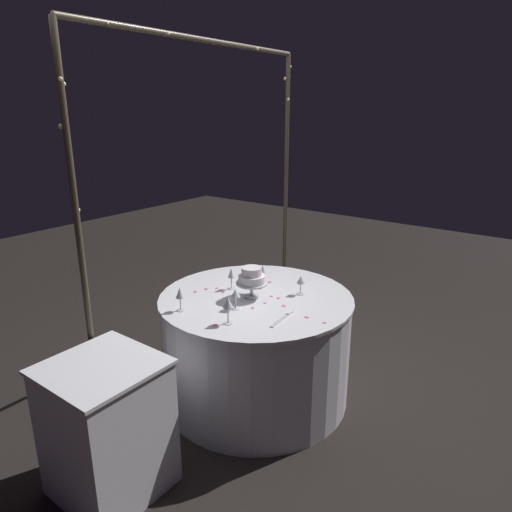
% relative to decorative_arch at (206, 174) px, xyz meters
% --- Properties ---
extents(ground_plane, '(12.00, 12.00, 0.00)m').
position_rel_decorative_arch_xyz_m(ground_plane, '(-0.00, -0.44, -1.61)').
color(ground_plane, black).
extents(decorative_arch, '(2.13, 0.06, 2.50)m').
position_rel_decorative_arch_xyz_m(decorative_arch, '(0.00, 0.00, 0.00)').
color(decorative_arch, '#473D2D').
rests_on(decorative_arch, ground).
extents(main_table, '(1.36, 1.36, 0.80)m').
position_rel_decorative_arch_xyz_m(main_table, '(-0.00, -0.44, -1.21)').
color(main_table, white).
rests_on(main_table, ground).
extents(side_table, '(0.57, 0.57, 0.78)m').
position_rel_decorative_arch_xyz_m(side_table, '(-1.19, -0.32, -1.22)').
color(side_table, white).
rests_on(side_table, ground).
extents(tiered_cake, '(0.22, 0.22, 0.22)m').
position_rel_decorative_arch_xyz_m(tiered_cake, '(-0.03, -0.42, -0.67)').
color(tiered_cake, silver).
rests_on(tiered_cake, main_table).
extents(wine_glass_0, '(0.06, 0.06, 0.15)m').
position_rel_decorative_arch_xyz_m(wine_glass_0, '(0.23, -0.33, -0.71)').
color(wine_glass_0, silver).
rests_on(wine_glass_0, main_table).
extents(wine_glass_1, '(0.06, 0.06, 0.17)m').
position_rel_decorative_arch_xyz_m(wine_glass_1, '(-0.45, -0.55, -0.68)').
color(wine_glass_1, silver).
rests_on(wine_glass_1, main_table).
extents(wine_glass_2, '(0.06, 0.06, 0.16)m').
position_rel_decorative_arch_xyz_m(wine_glass_2, '(0.01, -0.21, -0.70)').
color(wine_glass_2, silver).
rests_on(wine_glass_2, main_table).
extents(wine_glass_3, '(0.06, 0.06, 0.14)m').
position_rel_decorative_arch_xyz_m(wine_glass_3, '(0.22, -0.66, -0.72)').
color(wine_glass_3, silver).
rests_on(wine_glass_3, main_table).
extents(wine_glass_4, '(0.06, 0.06, 0.14)m').
position_rel_decorative_arch_xyz_m(wine_glass_4, '(-0.25, -0.46, -0.71)').
color(wine_glass_4, silver).
rests_on(wine_glass_4, main_table).
extents(wine_glass_5, '(0.06, 0.06, 0.16)m').
position_rel_decorative_arch_xyz_m(wine_glass_5, '(-0.48, -0.18, -0.70)').
color(wine_glass_5, silver).
rests_on(wine_glass_5, main_table).
extents(cake_knife, '(0.30, 0.05, 0.01)m').
position_rel_decorative_arch_xyz_m(cake_knife, '(-0.17, -0.79, -0.81)').
color(cake_knife, silver).
rests_on(cake_knife, main_table).
extents(rose_petal_0, '(0.03, 0.04, 0.00)m').
position_rel_decorative_arch_xyz_m(rose_petal_0, '(-0.09, -0.90, -0.81)').
color(rose_petal_0, '#EA6B84').
rests_on(rose_petal_0, main_table).
extents(rose_petal_1, '(0.05, 0.04, 0.00)m').
position_rel_decorative_arch_xyz_m(rose_petal_1, '(-0.19, -0.04, -0.81)').
color(rose_petal_1, '#EA6B84').
rests_on(rose_petal_1, main_table).
extents(rose_petal_2, '(0.03, 0.03, 0.00)m').
position_rel_decorative_arch_xyz_m(rose_petal_2, '(-0.08, -0.20, -0.81)').
color(rose_petal_2, '#EA6B84').
rests_on(rose_petal_2, main_table).
extents(rose_petal_3, '(0.02, 0.03, 0.00)m').
position_rel_decorative_arch_xyz_m(rose_petal_3, '(0.06, -0.52, -0.81)').
color(rose_petal_3, '#EA6B84').
rests_on(rose_petal_3, main_table).
extents(rose_petal_4, '(0.03, 0.03, 0.00)m').
position_rel_decorative_arch_xyz_m(rose_petal_4, '(-0.09, -1.03, -0.81)').
color(rose_petal_4, '#EA6B84').
rests_on(rose_petal_4, main_table).
extents(rose_petal_5, '(0.03, 0.03, 0.00)m').
position_rel_decorative_arch_xyz_m(rose_petal_5, '(-0.08, -0.78, -0.81)').
color(rose_petal_5, '#EA6B84').
rests_on(rose_petal_5, main_table).
extents(rose_petal_6, '(0.03, 0.04, 0.00)m').
position_rel_decorative_arch_xyz_m(rose_petal_6, '(0.12, -0.24, -0.81)').
color(rose_petal_6, '#EA6B84').
rests_on(rose_petal_6, main_table).
extents(rose_petal_7, '(0.03, 0.03, 0.00)m').
position_rel_decorative_arch_xyz_m(rose_petal_7, '(-0.17, -0.54, -0.81)').
color(rose_petal_7, '#EA6B84').
rests_on(rose_petal_7, main_table).
extents(rose_petal_8, '(0.04, 0.04, 0.00)m').
position_rel_decorative_arch_xyz_m(rose_petal_8, '(0.28, -0.35, -0.81)').
color(rose_petal_8, '#EA6B84').
rests_on(rose_petal_8, main_table).
extents(rose_petal_9, '(0.03, 0.02, 0.00)m').
position_rel_decorative_arch_xyz_m(rose_petal_9, '(0.07, -0.30, -0.81)').
color(rose_petal_9, '#EA6B84').
rests_on(rose_petal_9, main_table).
extents(rose_petal_10, '(0.04, 0.03, 0.00)m').
position_rel_decorative_arch_xyz_m(rose_petal_10, '(-0.05, -0.12, -0.81)').
color(rose_petal_10, '#EA6B84').
rests_on(rose_petal_10, main_table).
extents(rose_petal_11, '(0.03, 0.03, 0.00)m').
position_rel_decorative_arch_xyz_m(rose_petal_11, '(0.13, -0.38, -0.81)').
color(rose_petal_11, '#EA6B84').
rests_on(rose_petal_11, main_table).
extents(rose_petal_12, '(0.04, 0.03, 0.00)m').
position_rel_decorative_arch_xyz_m(rose_petal_12, '(-0.51, -0.51, -0.81)').
color(rose_petal_12, '#EA6B84').
rests_on(rose_petal_12, main_table).
extents(rose_petal_13, '(0.03, 0.02, 0.00)m').
position_rel_decorative_arch_xyz_m(rose_petal_13, '(-0.17, -0.38, -0.81)').
color(rose_petal_13, '#EA6B84').
rests_on(rose_petal_13, main_table).
extents(rose_petal_14, '(0.03, 0.04, 0.00)m').
position_rel_decorative_arch_xyz_m(rose_petal_14, '(-0.11, -0.06, -0.81)').
color(rose_petal_14, '#EA6B84').
rests_on(rose_petal_14, main_table).
extents(rose_petal_15, '(0.03, 0.03, 0.00)m').
position_rel_decorative_arch_xyz_m(rose_petal_15, '(-0.06, -0.56, -0.81)').
color(rose_petal_15, '#EA6B84').
rests_on(rose_petal_15, main_table).
extents(rose_petal_16, '(0.04, 0.04, 0.00)m').
position_rel_decorative_arch_xyz_m(rose_petal_16, '(-0.02, -0.69, -0.81)').
color(rose_petal_16, '#EA6B84').
rests_on(rose_petal_16, main_table).
extents(rose_petal_17, '(0.04, 0.04, 0.00)m').
position_rel_decorative_arch_xyz_m(rose_petal_17, '(0.06, -0.58, -0.81)').
color(rose_petal_17, '#EA6B84').
rests_on(rose_petal_17, main_table).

